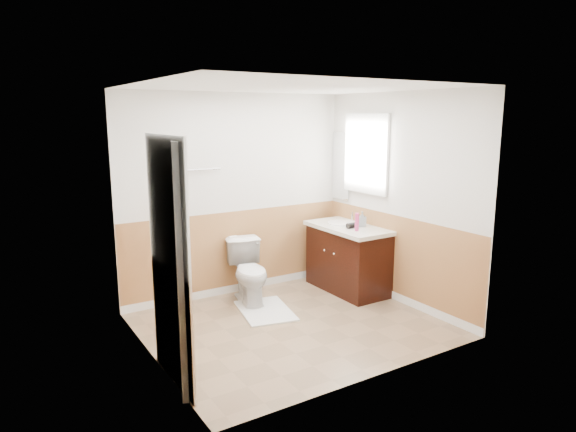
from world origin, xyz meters
TOP-DOWN VIEW (x-y plane):
  - floor at (0.00, 0.00)m, footprint 3.00×3.00m
  - ceiling at (0.00, 0.00)m, footprint 3.00×3.00m
  - wall_back at (0.00, 1.30)m, footprint 3.00×0.00m
  - wall_front at (0.00, -1.30)m, footprint 3.00×0.00m
  - wall_left at (-1.50, 0.00)m, footprint 0.00×3.00m
  - wall_right at (1.50, 0.00)m, footprint 0.00×3.00m
  - wainscot_back at (0.00, 1.29)m, footprint 3.00×0.00m
  - wainscot_front at (0.00, -1.29)m, footprint 3.00×0.00m
  - wainscot_left at (-1.49, 0.00)m, footprint 0.00×2.60m
  - wainscot_right at (1.49, 0.00)m, footprint 0.00×2.60m
  - toilet at (-0.06, 0.87)m, footprint 0.56×0.81m
  - bath_mat at (-0.06, 0.49)m, footprint 0.71×0.90m
  - vanity_cabinet at (1.21, 0.58)m, footprint 0.55×1.10m
  - vanity_knob_left at (0.91, 0.48)m, footprint 0.03×0.03m
  - vanity_knob_right at (0.91, 0.68)m, footprint 0.03×0.03m
  - countertop at (1.20, 0.58)m, footprint 0.60×1.15m
  - sink_basin at (1.21, 0.73)m, footprint 0.36×0.36m
  - faucet at (1.39, 0.73)m, footprint 0.02×0.02m
  - lotion_bottle at (1.11, 0.30)m, footprint 0.05×0.05m
  - soap_dispenser at (1.33, 0.46)m, footprint 0.11×0.12m
  - hair_dryer_body at (1.16, 0.45)m, footprint 0.14×0.07m
  - hair_dryer_handle at (1.13, 0.50)m, footprint 0.03×0.03m
  - mirror_panel at (1.48, 1.10)m, footprint 0.02×0.35m
  - window_frame at (1.47, 0.59)m, footprint 0.04×0.80m
  - window_glass at (1.49, 0.59)m, footprint 0.01×0.70m
  - door at (-1.40, -0.45)m, footprint 0.29×0.78m
  - door_frame at (-1.48, -0.45)m, footprint 0.02×0.92m
  - door_knob at (-1.34, -0.12)m, footprint 0.06×0.06m
  - towel_bar at (-0.55, 1.25)m, footprint 0.62×0.02m
  - tp_holder_bar at (-0.10, 1.23)m, footprint 0.14×0.02m
  - tp_roll at (-0.10, 1.23)m, footprint 0.10×0.11m
  - tp_sheet at (-0.10, 1.23)m, footprint 0.10×0.01m

SIDE VIEW (x-z plane):
  - floor at x=0.00m, z-range 0.00..0.00m
  - bath_mat at x=-0.06m, z-range 0.00..0.02m
  - toilet at x=-0.06m, z-range 0.00..0.75m
  - vanity_cabinet at x=1.21m, z-range 0.00..0.80m
  - wainscot_back at x=0.00m, z-range -1.00..2.00m
  - wainscot_front at x=0.00m, z-range -1.00..2.00m
  - wainscot_left at x=-1.49m, z-range -0.80..1.80m
  - wainscot_right at x=1.49m, z-range -0.80..1.80m
  - vanity_knob_left at x=0.91m, z-range 0.53..0.57m
  - vanity_knob_right at x=0.91m, z-range 0.53..0.57m
  - tp_sheet at x=-0.10m, z-range 0.51..0.67m
  - tp_holder_bar at x=-0.10m, z-range 0.69..0.71m
  - tp_roll at x=-0.10m, z-range 0.64..0.76m
  - countertop at x=1.20m, z-range 0.80..0.85m
  - hair_dryer_handle at x=1.13m, z-range 0.82..0.89m
  - sink_basin at x=1.21m, z-range 0.85..0.87m
  - hair_dryer_body at x=1.16m, z-range 0.85..0.92m
  - faucet at x=1.39m, z-range 0.85..0.99m
  - soap_dispenser at x=1.33m, z-range 0.85..1.04m
  - door_knob at x=-1.34m, z-range 0.92..0.98m
  - lotion_bottle at x=1.11m, z-range 0.85..1.07m
  - door at x=-1.40m, z-range 0.00..2.04m
  - door_frame at x=-1.48m, z-range -0.02..2.08m
  - wall_back at x=0.00m, z-range -0.25..2.75m
  - wall_front at x=0.00m, z-range -0.25..2.75m
  - wall_left at x=-1.50m, z-range -0.25..2.75m
  - wall_right at x=1.50m, z-range -0.25..2.75m
  - mirror_panel at x=1.48m, z-range 1.10..2.00m
  - towel_bar at x=-0.55m, z-range 1.59..1.61m
  - window_frame at x=1.47m, z-range 1.25..2.25m
  - window_glass at x=1.49m, z-range 1.30..2.20m
  - ceiling at x=0.00m, z-range 2.50..2.50m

